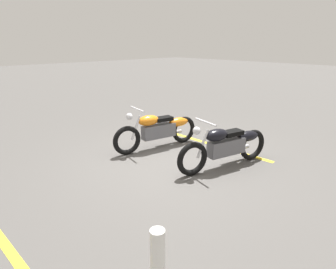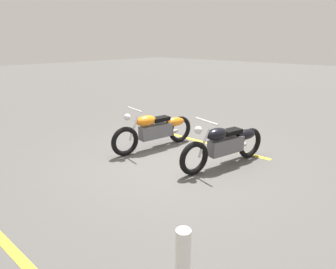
{
  "view_description": "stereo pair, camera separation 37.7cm",
  "coord_description": "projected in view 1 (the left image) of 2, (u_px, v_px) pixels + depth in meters",
  "views": [
    {
      "loc": [
        4.11,
        4.09,
        2.46
      ],
      "look_at": [
        0.23,
        0.0,
        0.65
      ],
      "focal_mm": 31.2,
      "sensor_mm": 36.0,
      "label": 1
    },
    {
      "loc": [
        4.37,
        3.82,
        2.46
      ],
      "look_at": [
        0.23,
        0.0,
        0.65
      ],
      "focal_mm": 31.2,
      "sensor_mm": 36.0,
      "label": 2
    }
  ],
  "objects": [
    {
      "name": "parking_stripe_near",
      "position": [
        212.0,
        144.0,
        7.26
      ],
      "size": [
        0.22,
        3.2,
        0.01
      ],
      "primitive_type": "cube",
      "rotation": [
        0.0,
        0.0,
        1.6
      ],
      "color": "yellow",
      "rests_on": "ground"
    },
    {
      "name": "parking_stripe_mid",
      "position": [
        2.0,
        240.0,
        3.77
      ],
      "size": [
        0.22,
        3.2,
        0.01
      ],
      "primitive_type": "cube",
      "rotation": [
        0.0,
        0.0,
        1.6
      ],
      "color": "yellow",
      "rests_on": "ground"
    },
    {
      "name": "ground_plane",
      "position": [
        176.0,
        161.0,
        6.27
      ],
      "size": [
        60.0,
        60.0,
        0.0
      ],
      "primitive_type": "plane",
      "color": "#514F4C"
    },
    {
      "name": "motorcycle_dark_foreground",
      "position": [
        227.0,
        145.0,
        5.88
      ],
      "size": [
        2.2,
        0.74,
        1.04
      ],
      "rotation": [
        0.0,
        0.0,
        -0.23
      ],
      "color": "black",
      "rests_on": "ground"
    },
    {
      "name": "motorcycle_bright_foreground",
      "position": [
        159.0,
        129.0,
        6.93
      ],
      "size": [
        2.21,
        0.69,
        1.04
      ],
      "rotation": [
        0.0,
        0.0,
        -0.19
      ],
      "color": "black",
      "rests_on": "ground"
    }
  ]
}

